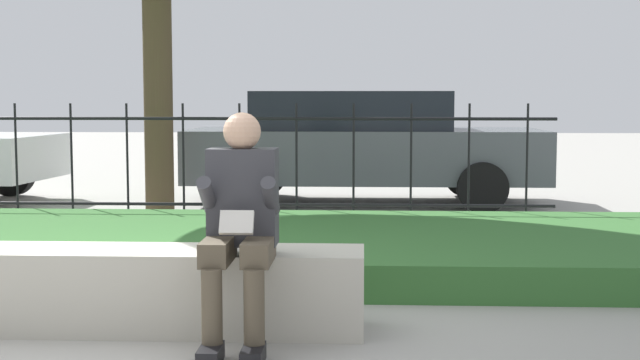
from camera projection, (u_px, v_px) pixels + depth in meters
ground_plane at (97, 329)px, 5.25m from camera, size 60.00×60.00×0.00m
stone_bench at (135, 294)px, 5.22m from camera, size 2.69×0.50×0.48m
person_seated_reader at (240, 218)px, 4.86m from camera, size 0.42×0.73×1.28m
grass_berm at (174, 247)px, 7.37m from camera, size 9.04×2.89×0.26m
iron_fence at (212, 163)px, 9.19m from camera, size 7.04×0.03×1.31m
car_parked_center at (362, 144)px, 11.47m from camera, size 4.50×2.02×1.44m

